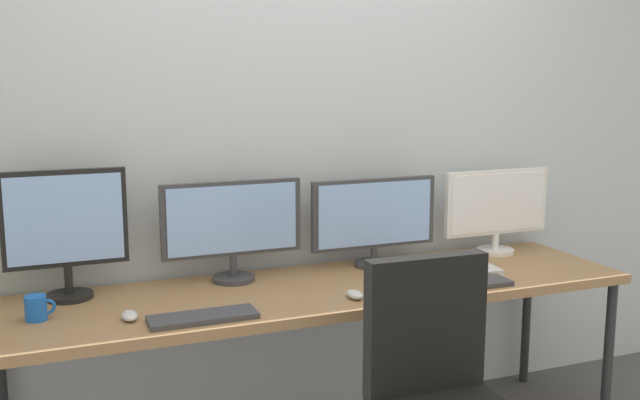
{
  "coord_description": "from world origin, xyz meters",
  "views": [
    {
      "loc": [
        -1.1,
        -2.08,
        1.6
      ],
      "look_at": [
        0.0,
        0.65,
        1.09
      ],
      "focal_mm": 41.05,
      "sensor_mm": 36.0,
      "label": 1
    }
  ],
  "objects_px": {
    "monitor_center_right": "(374,218)",
    "monitor_center_left": "(232,225)",
    "mouse_right_side": "(130,316)",
    "laptop_closed": "(459,270)",
    "desk": "(325,296)",
    "monitor_far_right": "(497,207)",
    "keyboard_left": "(203,317)",
    "keyboard_right": "(472,284)",
    "mouse_left_side": "(355,295)",
    "monitor_far_left": "(65,227)",
    "coffee_mug": "(37,308)"
  },
  "relations": [
    {
      "from": "monitor_center_right",
      "to": "monitor_center_left",
      "type": "bearing_deg",
      "value": -180.0
    },
    {
      "from": "mouse_right_side",
      "to": "laptop_closed",
      "type": "relative_size",
      "value": 0.3
    },
    {
      "from": "desk",
      "to": "monitor_far_right",
      "type": "relative_size",
      "value": 4.64
    },
    {
      "from": "keyboard_left",
      "to": "keyboard_right",
      "type": "bearing_deg",
      "value": 0.0
    },
    {
      "from": "desk",
      "to": "laptop_closed",
      "type": "bearing_deg",
      "value": -2.67
    },
    {
      "from": "desk",
      "to": "mouse_left_side",
      "type": "xyz_separation_m",
      "value": [
        0.04,
        -0.2,
        0.06
      ]
    },
    {
      "from": "monitor_far_left",
      "to": "monitor_far_right",
      "type": "relative_size",
      "value": 0.89
    },
    {
      "from": "desk",
      "to": "mouse_left_side",
      "type": "relative_size",
      "value": 27.16
    },
    {
      "from": "monitor_far_left",
      "to": "keyboard_right",
      "type": "relative_size",
      "value": 1.54
    },
    {
      "from": "mouse_left_side",
      "to": "laptop_closed",
      "type": "bearing_deg",
      "value": 16.73
    },
    {
      "from": "mouse_right_side",
      "to": "monitor_center_left",
      "type": "bearing_deg",
      "value": 36.29
    },
    {
      "from": "monitor_far_right",
      "to": "keyboard_right",
      "type": "relative_size",
      "value": 1.72
    },
    {
      "from": "monitor_center_left",
      "to": "keyboard_right",
      "type": "distance_m",
      "value": 1.02
    },
    {
      "from": "coffee_mug",
      "to": "monitor_far_left",
      "type": "bearing_deg",
      "value": 61.85
    },
    {
      "from": "monitor_center_left",
      "to": "coffee_mug",
      "type": "distance_m",
      "value": 0.83
    },
    {
      "from": "keyboard_right",
      "to": "laptop_closed",
      "type": "bearing_deg",
      "value": 71.66
    },
    {
      "from": "laptop_closed",
      "to": "monitor_center_right",
      "type": "bearing_deg",
      "value": 145.45
    },
    {
      "from": "monitor_far_left",
      "to": "keyboard_left",
      "type": "bearing_deg",
      "value": -46.23
    },
    {
      "from": "monitor_far_right",
      "to": "laptop_closed",
      "type": "height_order",
      "value": "monitor_far_right"
    },
    {
      "from": "monitor_center_left",
      "to": "coffee_mug",
      "type": "bearing_deg",
      "value": -163.73
    },
    {
      "from": "monitor_center_left",
      "to": "keyboard_left",
      "type": "height_order",
      "value": "monitor_center_left"
    },
    {
      "from": "coffee_mug",
      "to": "mouse_left_side",
      "type": "bearing_deg",
      "value": -9.38
    },
    {
      "from": "coffee_mug",
      "to": "keyboard_left",
      "type": "bearing_deg",
      "value": -21.57
    },
    {
      "from": "monitor_center_left",
      "to": "keyboard_left",
      "type": "distance_m",
      "value": 0.55
    },
    {
      "from": "monitor_center_right",
      "to": "mouse_left_side",
      "type": "height_order",
      "value": "monitor_center_right"
    },
    {
      "from": "laptop_closed",
      "to": "mouse_right_side",
      "type": "bearing_deg",
      "value": -171.34
    },
    {
      "from": "monitor_far_left",
      "to": "keyboard_right",
      "type": "distance_m",
      "value": 1.63
    },
    {
      "from": "monitor_center_right",
      "to": "mouse_left_side",
      "type": "bearing_deg",
      "value": -124.29
    },
    {
      "from": "keyboard_right",
      "to": "mouse_left_side",
      "type": "bearing_deg",
      "value": 177.15
    },
    {
      "from": "monitor_center_right",
      "to": "mouse_left_side",
      "type": "relative_size",
      "value": 6.24
    },
    {
      "from": "monitor_center_right",
      "to": "keyboard_left",
      "type": "bearing_deg",
      "value": -153.52
    },
    {
      "from": "monitor_far_right",
      "to": "keyboard_left",
      "type": "bearing_deg",
      "value": -164.01
    },
    {
      "from": "monitor_far_right",
      "to": "coffee_mug",
      "type": "xyz_separation_m",
      "value": [
        -2.09,
        -0.23,
        -0.18
      ]
    },
    {
      "from": "monitor_center_right",
      "to": "laptop_closed",
      "type": "bearing_deg",
      "value": -38.96
    },
    {
      "from": "monitor_far_left",
      "to": "mouse_left_side",
      "type": "distance_m",
      "value": 1.14
    },
    {
      "from": "monitor_center_right",
      "to": "monitor_far_right",
      "type": "bearing_deg",
      "value": -0.0
    },
    {
      "from": "keyboard_left",
      "to": "coffee_mug",
      "type": "distance_m",
      "value": 0.59
    },
    {
      "from": "monitor_far_left",
      "to": "laptop_closed",
      "type": "height_order",
      "value": "monitor_far_left"
    },
    {
      "from": "monitor_center_right",
      "to": "laptop_closed",
      "type": "height_order",
      "value": "monitor_center_right"
    },
    {
      "from": "mouse_left_side",
      "to": "laptop_closed",
      "type": "xyz_separation_m",
      "value": [
        0.58,
        0.18,
        -0.0
      ]
    },
    {
      "from": "monitor_far_right",
      "to": "mouse_right_side",
      "type": "relative_size",
      "value": 5.86
    },
    {
      "from": "desk",
      "to": "keyboard_left",
      "type": "relative_size",
      "value": 6.78
    },
    {
      "from": "monitor_far_left",
      "to": "laptop_closed",
      "type": "distance_m",
      "value": 1.65
    },
    {
      "from": "mouse_right_side",
      "to": "laptop_closed",
      "type": "bearing_deg",
      "value": 4.24
    },
    {
      "from": "mouse_right_side",
      "to": "coffee_mug",
      "type": "bearing_deg",
      "value": 158.38
    },
    {
      "from": "desk",
      "to": "monitor_center_right",
      "type": "height_order",
      "value": "monitor_center_right"
    },
    {
      "from": "keyboard_right",
      "to": "monitor_far_right",
      "type": "bearing_deg",
      "value": 46.23
    },
    {
      "from": "keyboard_right",
      "to": "mouse_left_side",
      "type": "relative_size",
      "value": 3.4
    },
    {
      "from": "keyboard_right",
      "to": "coffee_mug",
      "type": "xyz_separation_m",
      "value": [
        -1.67,
        0.22,
        0.04
      ]
    },
    {
      "from": "monitor_far_left",
      "to": "keyboard_left",
      "type": "relative_size",
      "value": 1.31
    }
  ]
}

